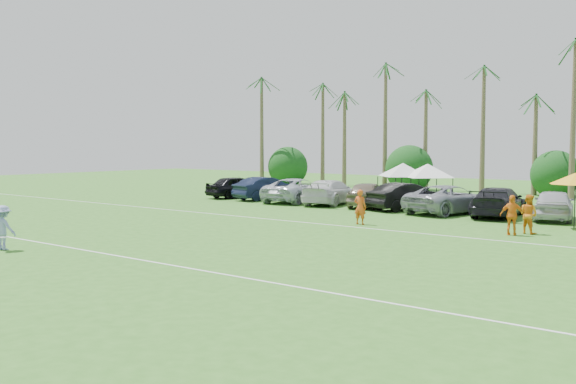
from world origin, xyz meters
The scene contains 28 objects.
ground centered at (0.00, 0.00, 0.00)m, with size 120.00×120.00×0.00m, color #346E21.
field_lines centered at (0.00, 8.00, 0.01)m, with size 80.00×12.10×0.01m.
palm_tree_0 centered at (-22.00, 38.00, 7.48)m, with size 2.40×2.40×8.90m.
palm_tree_1 centered at (-17.00, 38.00, 8.35)m, with size 2.40×2.40×9.90m.
palm_tree_2 centered at (-12.00, 38.00, 9.21)m, with size 2.40×2.40×10.90m.
palm_tree_3 centered at (-8.00, 38.00, 10.06)m, with size 2.40×2.40×11.90m.
palm_tree_4 centered at (-4.00, 38.00, 7.48)m, with size 2.40×2.40×8.90m.
palm_tree_5 centered at (0.00, 38.00, 8.35)m, with size 2.40×2.40×9.90m.
palm_tree_6 centered at (4.00, 38.00, 9.21)m, with size 2.40×2.40×10.90m.
bush_tree_0 centered at (-19.00, 39.00, 1.80)m, with size 4.00×4.00×4.00m.
bush_tree_1 centered at (-6.00, 39.00, 1.80)m, with size 4.00×4.00×4.00m.
bush_tree_2 centered at (6.00, 39.00, 1.80)m, with size 4.00×4.00×4.00m.
sideline_player_a centered at (3.48, 15.10, 0.87)m, with size 0.64×0.42×1.75m, color #DF5218.
sideline_player_b centered at (11.14, 16.90, 0.88)m, with size 0.85×0.66×1.76m, color orange.
sideline_player_c centered at (10.74, 15.97, 0.88)m, with size 1.04×0.43×1.77m, color orange.
canopy_tent_left centered at (-0.66, 27.29, 2.70)m, with size 3.89×3.89×3.15m.
canopy_tent_right centered at (1.20, 27.21, 2.69)m, with size 3.88×3.88×3.14m.
market_umbrella centered at (12.28, 20.01, 2.37)m, with size 2.38×2.38×2.65m.
frisbee_player centered at (-2.99, 0.18, 0.84)m, with size 1.23×0.92×1.69m.
parked_car_0 centered at (-12.25, 23.11, 0.82)m, with size 1.94×4.81×1.64m, color black.
parked_car_1 centered at (-9.41, 23.14, 0.82)m, with size 1.74×4.98×1.64m, color #121B32.
parked_car_2 centered at (-6.56, 23.01, 0.82)m, with size 2.72×5.90×1.64m, color silver.
parked_car_3 centered at (-3.72, 23.00, 0.82)m, with size 2.30×5.65×1.64m, color silver.
parked_car_4 centered at (-0.88, 23.04, 0.82)m, with size 1.94×4.81×1.64m, color #7E705D.
parked_car_5 centered at (1.97, 22.83, 0.82)m, with size 1.74×4.98×1.64m, color black.
parked_car_6 centered at (4.81, 22.63, 0.82)m, with size 2.72×5.90×1.64m, color #9597A0.
parked_car_7 centered at (7.65, 22.70, 0.82)m, with size 2.30×5.65×1.64m, color black.
parked_car_8 centered at (10.50, 22.97, 0.82)m, with size 1.94×4.81×1.64m, color #BBBAC2.
Camera 1 is at (20.29, -11.99, 3.98)m, focal length 40.00 mm.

